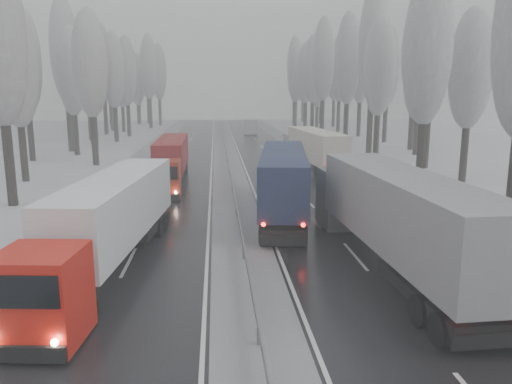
{
  "coord_description": "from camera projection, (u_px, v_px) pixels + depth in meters",
  "views": [
    {
      "loc": [
        -1.21,
        -9.98,
        7.62
      ],
      "look_at": [
        0.96,
        16.89,
        2.2
      ],
      "focal_mm": 35.0,
      "sensor_mm": 36.0,
      "label": 1
    }
  ],
  "objects": [
    {
      "name": "carriageway_right",
      "position": [
        295.0,
        186.0,
        41.07
      ],
      "size": [
        7.5,
        200.0,
        0.03
      ],
      "primitive_type": "cube",
      "color": "black",
      "rests_on": "ground"
    },
    {
      "name": "carriageway_left",
      "position": [
        166.0,
        188.0,
        40.25
      ],
      "size": [
        7.5,
        200.0,
        0.03
      ],
      "primitive_type": "cube",
      "color": "black",
      "rests_on": "ground"
    },
    {
      "name": "median_slush",
      "position": [
        231.0,
        187.0,
        40.66
      ],
      "size": [
        3.0,
        200.0,
        0.04
      ],
      "primitive_type": "cube",
      "color": "gray",
      "rests_on": "ground"
    },
    {
      "name": "shoulder_right",
      "position": [
        354.0,
        185.0,
        41.46
      ],
      "size": [
        2.4,
        200.0,
        0.04
      ],
      "primitive_type": "cube",
      "color": "gray",
      "rests_on": "ground"
    },
    {
      "name": "shoulder_left",
      "position": [
        104.0,
        189.0,
        39.86
      ],
      "size": [
        2.4,
        200.0,
        0.04
      ],
      "primitive_type": "cube",
      "color": "gray",
      "rests_on": "ground"
    },
    {
      "name": "median_guardrail",
      "position": [
        231.0,
        180.0,
        40.53
      ],
      "size": [
        0.12,
        200.0,
        0.76
      ],
      "color": "slate",
      "rests_on": "ground"
    },
    {
      "name": "tree_18",
      "position": [
        428.0,
        49.0,
        36.8
      ],
      "size": [
        3.6,
        3.6,
        16.58
      ],
      "color": "black",
      "rests_on": "ground"
    },
    {
      "name": "tree_19",
      "position": [
        471.0,
        70.0,
        41.39
      ],
      "size": [
        3.6,
        3.6,
        14.57
      ],
      "color": "black",
      "rests_on": "ground"
    },
    {
      "name": "tree_20",
      "position": [
        426.0,
        64.0,
        45.12
      ],
      "size": [
        3.6,
        3.6,
        15.71
      ],
      "color": "black",
      "rests_on": "ground"
    },
    {
      "name": "tree_21",
      "position": [
        433.0,
        46.0,
        48.84
      ],
      "size": [
        3.6,
        3.6,
        18.62
      ],
      "color": "black",
      "rests_on": "ground"
    },
    {
      "name": "tree_22",
      "position": [
        380.0,
        68.0,
        55.23
      ],
      "size": [
        3.6,
        3.6,
        15.86
      ],
      "color": "black",
      "rests_on": "ground"
    },
    {
      "name": "tree_23",
      "position": [
        419.0,
        82.0,
        59.93
      ],
      "size": [
        3.6,
        3.6,
        13.55
      ],
      "color": "black",
      "rests_on": "ground"
    },
    {
      "name": "tree_24",
      "position": [
        373.0,
        45.0,
        60.02
      ],
      "size": [
        3.6,
        3.6,
        20.49
      ],
      "color": "black",
      "rests_on": "ground"
    },
    {
      "name": "tree_25",
      "position": [
        416.0,
        53.0,
        64.6
      ],
      "size": [
        3.6,
        3.6,
        19.44
      ],
      "color": "black",
      "rests_on": "ground"
    },
    {
      "name": "tree_26",
      "position": [
        348.0,
        60.0,
        70.22
      ],
      "size": [
        3.6,
        3.6,
        18.78
      ],
      "color": "black",
      "rests_on": "ground"
    },
    {
      "name": "tree_27",
      "position": [
        388.0,
        67.0,
        74.84
      ],
      "size": [
        3.6,
        3.6,
        17.62
      ],
      "color": "black",
      "rests_on": "ground"
    },
    {
      "name": "tree_28",
      "position": [
        324.0,
        60.0,
        80.46
      ],
      "size": [
        3.6,
        3.6,
        19.62
      ],
      "color": "black",
      "rests_on": "ground"
    },
    {
      "name": "tree_29",
      "position": [
        361.0,
        68.0,
        85.14
      ],
      "size": [
        3.6,
        3.6,
        18.11
      ],
      "color": "black",
      "rests_on": "ground"
    },
    {
      "name": "tree_30",
      "position": [
        313.0,
        70.0,
        90.22
      ],
      "size": [
        3.6,
        3.6,
        17.86
      ],
      "color": "black",
      "rests_on": "ground"
    },
    {
      "name": "tree_31",
      "position": [
        340.0,
        69.0,
        94.51
      ],
      "size": [
        3.6,
        3.6,
        18.58
      ],
      "color": "black",
      "rests_on": "ground"
    },
    {
      "name": "tree_32",
      "position": [
        306.0,
        73.0,
        97.63
      ],
      "size": [
        3.6,
        3.6,
        17.33
      ],
      "color": "black",
      "rests_on": "ground"
    },
    {
      "name": "tree_33",
      "position": [
        318.0,
        84.0,
        102.17
      ],
      "size": [
        3.6,
        3.6,
        14.33
      ],
      "color": "black",
      "rests_on": "ground"
    },
    {
      "name": "tree_34",
      "position": [
        296.0,
        74.0,
        104.47
      ],
      "size": [
        3.6,
        3.6,
        17.63
      ],
      "color": "black",
      "rests_on": "ground"
    },
    {
      "name": "tree_35",
      "position": [
        335.0,
        73.0,
        109.02
      ],
      "size": [
        3.6,
        3.6,
        18.25
      ],
      "color": "black",
      "rests_on": "ground"
    },
    {
      "name": "tree_36",
      "position": [
        295.0,
        68.0,
        113.87
      ],
      "size": [
        3.6,
        3.6,
        20.23
      ],
      "color": "black",
      "rests_on": "ground"
    },
    {
      "name": "tree_37",
      "position": [
        321.0,
        79.0,
        118.81
      ],
      "size": [
        3.6,
        3.6,
        16.37
      ],
      "color": "black",
      "rests_on": "ground"
    },
    {
      "name": "tree_38",
      "position": [
        295.0,
        76.0,
        124.61
      ],
      "size": [
        3.6,
        3.6,
        17.97
      ],
      "color": "black",
      "rests_on": "ground"
    },
    {
      "name": "tree_39",
      "position": [
        303.0,
        81.0,
        128.96
      ],
      "size": [
        3.6,
        3.6,
        16.19
      ],
      "color": "black",
      "rests_on": "ground"
    },
    {
      "name": "tree_60",
      "position": [
        16.0,
        68.0,
        41.48
      ],
      "size": [
        3.6,
        3.6,
        14.84
      ],
      "color": "black",
      "rests_on": "ground"
    },
    {
      "name": "tree_62",
      "position": [
        90.0,
        65.0,
        50.94
      ],
      "size": [
        3.6,
        3.6,
        16.04
      ],
      "color": "black",
      "rests_on": "ground"
    },
    {
      "name": "tree_63",
      "position": [
        24.0,
        61.0,
        54.12
      ],
      "size": [
        3.6,
        3.6,
        16.88
      ],
      "color": "black",
      "rests_on": "ground"
    },
    {
      "name": "tree_64",
      "position": [
        72.0,
        72.0,
        59.46
      ],
      "size": [
        3.6,
        3.6,
        15.42
      ],
      "color": "black",
      "rests_on": "ground"
    },
    {
      "name": "tree_65",
      "position": [
        64.0,
        52.0,
        62.72
      ],
      "size": [
        3.6,
        3.6,
        19.48
      ],
      "color": "black",
      "rests_on": "ground"
    },
    {
      "name": "tree_66",
      "position": [
        92.0,
        76.0,
        68.91
      ],
      "size": [
        3.6,
        3.6,
        15.23
      ],
      "color": "black",
      "rests_on": "ground"
    },
    {
      "name": "tree_67",
      "position": [
        88.0,
        68.0,
        72.47
      ],
      "size": [
        3.6,
        3.6,
        17.09
      ],
      "color": "black",
      "rests_on": "ground"
    },
    {
      "name": "tree_68",
      "position": [
        113.0,
        71.0,
        75.46
      ],
      "size": [
        3.6,
        3.6,
        16.65
      ],
      "color": "black",
      "rests_on": "ground"
    },
    {
      "name": "tree_69",
      "position": [
        86.0,
        61.0,
        78.65
      ],
      "size": [
        3.6,
        3.6,
        19.35
      ],
      "color": "black",
      "rests_on": "ground"
    },
    {
      "name": "tree_70",
      "position": [
        126.0,
        72.0,
        85.28
      ],
      "size": [
        3.6,
        3.6,
        17.09
      ],
      "color": "black",
      "rests_on": "ground"
    },
    {
      "name": "tree_71",
      "position": [
        102.0,
        63.0,
        88.5
      ],
      "size": [
        3.6,
        3.6,
        19.61
      ],
      "color": "black",
      "rests_on": "ground"
    },
    {
      "name": "tree_72",
      "position": [
        121.0,
        80.0,
        94.45
      ],
      "size": [
        3.6,
        3.6,
        15.11
      ],
      "color": "black",
      "rests_on": "ground"
    },
    {
      "name": "tree_73",
      "position": [
        110.0,
        74.0,
        97.87
      ],
      "size": [
        3.6,
        3.6,
        17.22
      ],
      "color": "black",
      "rests_on": "ground"
    },
    {
      "name": "tree_74",
      "position": [
        149.0,
        67.0,
        104.73
      ],
      "size": [
        3.6,
        3.6,
        19.68
      ],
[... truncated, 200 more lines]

